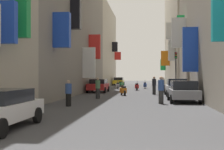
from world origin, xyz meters
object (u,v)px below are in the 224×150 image
object	(u,v)px
parked_car_silver	(176,87)
pedestrian_mid_street	(163,85)
pedestrian_near_left	(161,90)
pedestrian_crossing	(68,93)
scooter_green	(121,84)
scooter_orange	(123,90)
scooter_red	(137,86)
parked_car_grey	(183,91)
pedestrian_far_away	(98,88)
pedestrian_near_right	(154,85)
scooter_silver	(118,86)
scooter_blue	(145,85)
traffic_light_near_corner	(176,65)
parked_car_yellow	(119,81)
parked_car_red	(98,85)

from	to	relation	value
parked_car_silver	pedestrian_mid_street	bearing A→B (deg)	99.50
pedestrian_near_left	pedestrian_crossing	bearing A→B (deg)	-158.32
pedestrian_near_left	scooter_green	bearing A→B (deg)	99.85
scooter_orange	scooter_red	bearing A→B (deg)	84.55
parked_car_grey	scooter_red	xyz separation A→B (m)	(-3.70, 16.13, -0.30)
parked_car_silver	scooter_orange	xyz separation A→B (m)	(-4.76, -0.09, -0.33)
parked_car_grey	pedestrian_far_away	xyz separation A→B (m)	(-6.32, 2.36, 0.07)
pedestrian_mid_street	pedestrian_near_right	bearing A→B (deg)	-105.88
scooter_red	scooter_silver	world-z (taller)	same
scooter_green	pedestrian_far_away	xyz separation A→B (m)	(0.27, -24.96, 0.37)
scooter_blue	pedestrian_near_left	world-z (taller)	pedestrian_near_left
scooter_orange	pedestrian_crossing	xyz separation A→B (m)	(-2.47, -10.07, 0.30)
pedestrian_near_left	traffic_light_near_corner	distance (m)	15.57
scooter_red	pedestrian_near_left	xyz separation A→B (m)	(2.12, -17.62, 0.42)
scooter_green	parked_car_yellow	bearing A→B (deg)	98.38
scooter_orange	pedestrian_mid_street	world-z (taller)	pedestrian_mid_street
parked_car_silver	pedestrian_mid_street	size ratio (longest dim) A/B	2.58
parked_car_red	pedestrian_crossing	xyz separation A→B (m)	(0.60, -15.02, 0.01)
scooter_orange	pedestrian_near_left	xyz separation A→B (m)	(3.05, -7.88, 0.42)
parked_car_yellow	parked_car_red	bearing A→B (deg)	-90.03
scooter_orange	scooter_silver	world-z (taller)	same
scooter_orange	pedestrian_near_left	bearing A→B (deg)	-68.82
traffic_light_near_corner	scooter_red	bearing A→B (deg)	151.97
parked_car_silver	scooter_blue	world-z (taller)	parked_car_silver
parked_car_silver	scooter_green	xyz separation A→B (m)	(-6.71, 20.84, -0.33)
parked_car_silver	parked_car_yellow	size ratio (longest dim) A/B	1.06
parked_car_grey	pedestrian_near_right	xyz separation A→B (m)	(-1.80, 8.07, 0.10)
scooter_red	scooter_green	bearing A→B (deg)	104.44
scooter_red	pedestrian_mid_street	world-z (taller)	pedestrian_mid_street
pedestrian_far_away	scooter_orange	bearing A→B (deg)	67.29
scooter_green	traffic_light_near_corner	xyz separation A→B (m)	(7.34, -13.57, 2.56)
parked_car_grey	traffic_light_near_corner	bearing A→B (deg)	86.87
parked_car_silver	traffic_light_near_corner	size ratio (longest dim) A/B	0.93
parked_car_red	pedestrian_near_right	distance (m)	6.74
parked_car_yellow	pedestrian_near_left	world-z (taller)	pedestrian_near_left
scooter_green	scooter_red	bearing A→B (deg)	-75.56
parked_car_yellow	scooter_orange	world-z (taller)	parked_car_yellow
scooter_orange	traffic_light_near_corner	distance (m)	9.48
scooter_orange	pedestrian_crossing	distance (m)	10.37
parked_car_yellow	scooter_green	size ratio (longest dim) A/B	2.16
parked_car_silver	parked_car_grey	size ratio (longest dim) A/B	1.00
parked_car_silver	traffic_light_near_corner	xyz separation A→B (m)	(0.62, 7.28, 2.23)
traffic_light_near_corner	scooter_silver	bearing A→B (deg)	142.43
scooter_orange	parked_car_grey	bearing A→B (deg)	-54.05
parked_car_yellow	pedestrian_near_left	distance (m)	36.83
scooter_blue	pedestrian_crossing	size ratio (longest dim) A/B	1.19
scooter_blue	scooter_silver	xyz separation A→B (m)	(-3.59, -1.97, -0.00)
parked_car_grey	parked_car_red	xyz separation A→B (m)	(-7.70, 11.33, -0.01)
parked_car_grey	parked_car_red	distance (m)	13.70
scooter_orange	pedestrian_crossing	bearing A→B (deg)	-103.78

